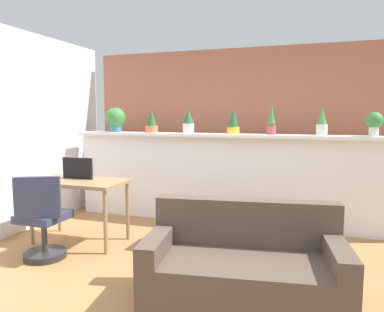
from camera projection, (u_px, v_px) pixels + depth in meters
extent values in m
plane|color=#9E7042|center=(179.00, 287.00, 3.25)|extent=(12.00, 12.00, 0.00)
cube|color=white|center=(229.00, 181.00, 5.07)|extent=(4.58, 0.16, 1.22)
cube|color=white|center=(229.00, 135.00, 4.96)|extent=(4.58, 0.33, 0.04)
cube|color=#AD664C|center=(238.00, 133.00, 5.56)|extent=(4.58, 0.10, 2.50)
cylinder|color=#386B84|center=(116.00, 128.00, 5.53)|extent=(0.18, 0.18, 0.10)
sphere|color=#3D843D|center=(115.00, 118.00, 5.51)|extent=(0.30, 0.30, 0.30)
cylinder|color=#C66B42|center=(152.00, 129.00, 5.34)|extent=(0.19, 0.19, 0.10)
cone|color=#235B2D|center=(152.00, 118.00, 5.32)|extent=(0.15, 0.15, 0.23)
cylinder|color=silver|center=(188.00, 128.00, 5.15)|extent=(0.16, 0.16, 0.14)
cone|color=#235B2D|center=(188.00, 116.00, 5.14)|extent=(0.16, 0.16, 0.19)
cylinder|color=gold|center=(233.00, 130.00, 4.96)|extent=(0.17, 0.17, 0.09)
cone|color=#235B2D|center=(233.00, 118.00, 4.94)|extent=(0.14, 0.14, 0.25)
cylinder|color=#B7474C|center=(271.00, 130.00, 4.81)|extent=(0.12, 0.12, 0.12)
sphere|color=#3D843D|center=(271.00, 123.00, 4.80)|extent=(0.10, 0.10, 0.10)
cone|color=#3D843D|center=(272.00, 113.00, 4.79)|extent=(0.09, 0.09, 0.22)
cylinder|color=silver|center=(322.00, 130.00, 4.60)|extent=(0.14, 0.14, 0.14)
cone|color=#4C9347|center=(322.00, 116.00, 4.58)|extent=(0.11, 0.11, 0.22)
cylinder|color=silver|center=(374.00, 132.00, 4.37)|extent=(0.11, 0.11, 0.12)
sphere|color=#3D843D|center=(374.00, 120.00, 4.35)|extent=(0.20, 0.20, 0.20)
cylinder|color=#99754C|center=(31.00, 214.00, 4.30)|extent=(0.04, 0.04, 0.71)
cylinder|color=#99754C|center=(105.00, 222.00, 3.98)|extent=(0.04, 0.04, 0.71)
cylinder|color=#99754C|center=(59.00, 205.00, 4.77)|extent=(0.04, 0.04, 0.71)
cylinder|color=#99754C|center=(128.00, 211.00, 4.45)|extent=(0.04, 0.04, 0.71)
cube|color=#99754C|center=(79.00, 182.00, 4.33)|extent=(1.10, 0.60, 0.04)
cube|color=black|center=(78.00, 168.00, 4.41)|extent=(0.40, 0.04, 0.26)
cylinder|color=#262628|center=(45.00, 255.00, 3.91)|extent=(0.44, 0.44, 0.07)
cylinder|color=#333333|center=(44.00, 236.00, 3.88)|extent=(0.06, 0.06, 0.34)
cube|color=#2D334C|center=(44.00, 217.00, 3.86)|extent=(0.44, 0.44, 0.08)
cube|color=#2D334C|center=(37.00, 198.00, 3.64)|extent=(0.43, 0.26, 0.42)
cube|color=#4C4238|center=(181.00, 225.00, 4.22)|extent=(0.40, 0.40, 0.50)
cube|color=black|center=(175.00, 230.00, 4.04)|extent=(0.28, 0.04, 0.28)
cube|color=brown|center=(244.00, 282.00, 2.90)|extent=(1.65, 0.97, 0.40)
cube|color=brown|center=(246.00, 222.00, 3.15)|extent=(1.57, 0.38, 0.40)
cube|color=brown|center=(158.00, 243.00, 2.99)|extent=(0.27, 0.78, 0.16)
cube|color=brown|center=(338.00, 254.00, 2.74)|extent=(0.27, 0.78, 0.16)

